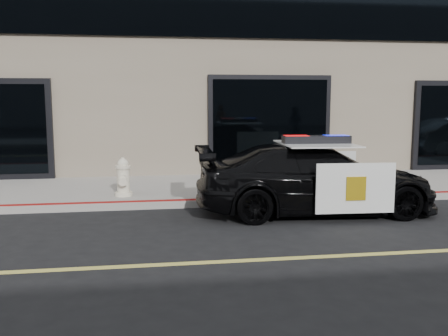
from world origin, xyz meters
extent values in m
plane|color=black|center=(0.00, 0.00, 0.00)|extent=(120.00, 120.00, 0.00)
cube|color=gray|center=(0.00, 5.25, 0.07)|extent=(60.00, 3.50, 0.15)
imported|color=black|center=(-1.13, 2.68, 0.68)|extent=(2.34, 4.86, 1.36)
cube|color=white|center=(-0.73, 1.69, 0.66)|extent=(1.45, 0.10, 0.91)
cube|color=white|center=(-0.63, 3.64, 0.66)|extent=(1.45, 0.10, 0.91)
cube|color=white|center=(-1.13, 2.68, 1.37)|extent=(1.43, 1.69, 0.02)
cube|color=gold|center=(-0.73, 1.66, 0.66)|extent=(0.36, 0.03, 0.43)
cube|color=black|center=(-1.13, 2.68, 1.45)|extent=(1.32, 0.40, 0.16)
cube|color=red|center=(-1.53, 2.70, 1.46)|extent=(0.47, 0.32, 0.15)
cube|color=#0C19CC|center=(-0.74, 2.67, 1.46)|extent=(0.47, 0.32, 0.15)
cylinder|color=#EBE3C4|center=(-4.90, 4.23, 0.19)|extent=(0.38, 0.38, 0.08)
cylinder|color=#EBE3C4|center=(-4.90, 4.23, 0.50)|extent=(0.27, 0.27, 0.53)
cylinder|color=#EBE3C4|center=(-4.90, 4.23, 0.78)|extent=(0.33, 0.33, 0.06)
sphere|color=#EBE3C4|center=(-4.90, 4.23, 0.84)|extent=(0.24, 0.24, 0.24)
cylinder|color=#EBE3C4|center=(-4.90, 4.23, 0.95)|extent=(0.07, 0.07, 0.07)
cylinder|color=#EBE3C4|center=(-4.90, 4.41, 0.57)|extent=(0.14, 0.13, 0.14)
cylinder|color=#EBE3C4|center=(-4.90, 4.05, 0.57)|extent=(0.14, 0.13, 0.14)
cylinder|color=#EBE3C4|center=(-4.90, 4.02, 0.50)|extent=(0.18, 0.15, 0.18)
camera|label=1|loc=(-4.36, -6.57, 2.25)|focal=40.00mm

